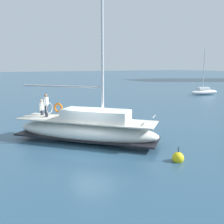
% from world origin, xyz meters
% --- Properties ---
extents(ground_plane, '(400.00, 400.00, 0.00)m').
position_xyz_m(ground_plane, '(0.00, 0.00, 0.00)').
color(ground_plane, '#2D516B').
extents(main_sailboat, '(8.81, 8.13, 13.31)m').
position_xyz_m(main_sailboat, '(-1.18, 0.18, 0.91)').
color(main_sailboat, white).
rests_on(main_sailboat, ground).
extents(moored_sloop_near, '(2.10, 5.58, 7.60)m').
position_xyz_m(moored_sloop_near, '(-16.15, 29.23, 0.57)').
color(moored_sloop_near, silver).
rests_on(moored_sloop_near, ground).
extents(mooring_buoy, '(0.62, 0.62, 0.91)m').
position_xyz_m(mooring_buoy, '(4.44, 2.78, 0.19)').
color(mooring_buoy, yellow).
rests_on(mooring_buoy, ground).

